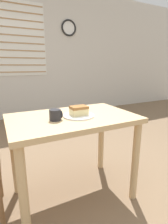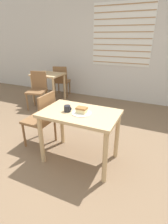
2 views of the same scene
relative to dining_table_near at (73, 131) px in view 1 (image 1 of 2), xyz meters
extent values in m
plane|color=#7A6047|center=(-0.07, -0.20, -0.62)|extent=(14.00, 14.00, 0.00)
cube|color=beige|center=(-0.07, 2.83, 0.78)|extent=(10.00, 0.06, 2.80)
cube|color=white|center=(-0.19, 2.79, 1.05)|extent=(1.49, 0.01, 1.46)
cube|color=#AD7F51|center=(-0.19, 2.78, 0.39)|extent=(1.46, 0.01, 0.02)
cube|color=#AD7F51|center=(-0.19, 2.78, 0.54)|extent=(1.46, 0.01, 0.02)
cube|color=#AD7F51|center=(-0.19, 2.78, 0.68)|extent=(1.46, 0.01, 0.02)
cube|color=#AD7F51|center=(-0.19, 2.78, 0.83)|extent=(1.46, 0.01, 0.02)
cube|color=#AD7F51|center=(-0.19, 2.78, 0.98)|extent=(1.46, 0.01, 0.02)
cube|color=#AD7F51|center=(-0.19, 2.78, 1.12)|extent=(1.46, 0.01, 0.02)
cube|color=#AD7F51|center=(-0.19, 2.78, 1.27)|extent=(1.46, 0.01, 0.02)
cube|color=#AD7F51|center=(-0.19, 2.78, 1.41)|extent=(1.46, 0.01, 0.02)
cube|color=#AD7F51|center=(-0.19, 2.78, 1.56)|extent=(1.46, 0.01, 0.02)
cube|color=#AD7F51|center=(-0.19, 2.78, 1.71)|extent=(1.46, 0.01, 0.02)
torus|color=black|center=(1.12, 2.79, 1.36)|extent=(0.36, 0.04, 0.36)
cylinder|color=white|center=(1.12, 2.79, 1.36)|extent=(0.29, 0.01, 0.29)
cube|color=tan|center=(0.00, 0.00, 0.11)|extent=(1.00, 0.64, 0.04)
cylinder|color=tan|center=(-0.45, -0.27, -0.27)|extent=(0.06, 0.06, 0.70)
cylinder|color=tan|center=(0.45, -0.27, -0.27)|extent=(0.06, 0.06, 0.70)
cylinder|color=tan|center=(-0.45, 0.27, -0.27)|extent=(0.06, 0.06, 0.70)
cylinder|color=tan|center=(0.45, 0.27, -0.27)|extent=(0.06, 0.06, 0.70)
cylinder|color=brown|center=(-0.59, -0.09, -0.41)|extent=(0.04, 0.04, 0.41)
cylinder|color=white|center=(0.04, -0.03, 0.13)|extent=(0.25, 0.25, 0.01)
cube|color=beige|center=(0.04, -0.03, 0.16)|extent=(0.13, 0.10, 0.05)
cube|color=#936033|center=(0.04, -0.03, 0.20)|extent=(0.13, 0.10, 0.02)
cylinder|color=#232328|center=(-0.16, -0.04, 0.17)|extent=(0.09, 0.09, 0.08)
torus|color=#232328|center=(-0.12, -0.04, 0.17)|extent=(0.02, 0.06, 0.06)
camera|label=1|loc=(-0.53, -1.25, 0.52)|focal=28.00mm
camera|label=2|loc=(0.91, -1.86, 1.03)|focal=28.00mm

